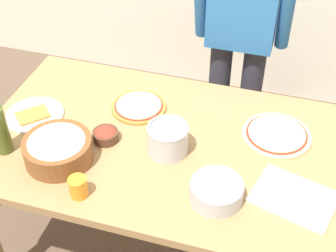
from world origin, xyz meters
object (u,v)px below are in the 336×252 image
plate_with_slice (35,114)px  olive_oil_bottle (0,130)px  mixing_bowl_steel (216,192)px  small_sauce_bowl (106,135)px  pizza_raw_on_board (277,135)px  dining_table (165,157)px  cup_orange (78,187)px  cutting_board_white (294,197)px  person_cook (241,27)px  pizza_cooked_on_tray (139,106)px  popcorn_bowl (58,148)px  steel_pot (168,139)px

plate_with_slice → olive_oil_bottle: 0.26m
mixing_bowl_steel → small_sauce_bowl: (-0.52, 0.19, -0.01)m
pizza_raw_on_board → dining_table: bearing=-158.9°
cup_orange → mixing_bowl_steel: bearing=14.4°
dining_table → cutting_board_white: 0.59m
dining_table → person_cook: person_cook is taller
person_cook → mixing_bowl_steel: bearing=-84.5°
pizza_cooked_on_tray → cup_orange: 0.57m
cutting_board_white → person_cook: bearing=112.5°
pizza_raw_on_board → small_sauce_bowl: bearing=-161.6°
plate_with_slice → olive_oil_bottle: size_ratio=1.02×
popcorn_bowl → mixing_bowl_steel: (0.66, -0.03, -0.02)m
small_sauce_bowl → steel_pot: steel_pot is taller
dining_table → small_sauce_bowl: (-0.25, -0.06, 0.12)m
mixing_bowl_steel → cup_orange: size_ratio=2.35×
small_sauce_bowl → cutting_board_white: bearing=-7.4°
popcorn_bowl → small_sauce_bowl: popcorn_bowl is taller
popcorn_bowl → cup_orange: 0.22m
small_sauce_bowl → pizza_raw_on_board: bearing=18.4°
popcorn_bowl → plate_with_slice: bearing=136.5°
dining_table → pizza_raw_on_board: (0.45, 0.18, 0.10)m
mixing_bowl_steel → steel_pot: (-0.25, 0.20, 0.03)m
pizza_raw_on_board → steel_pot: 0.48m
dining_table → person_cook: bearing=76.6°
steel_pot → dining_table: bearing=121.0°
mixing_bowl_steel → dining_table: bearing=138.2°
plate_with_slice → mixing_bowl_steel: 0.93m
cup_orange → olive_oil_bottle: bearing=160.9°
popcorn_bowl → pizza_raw_on_board: bearing=25.3°
steel_pot → cutting_board_white: (0.53, -0.12, -0.06)m
dining_table → pizza_cooked_on_tray: bearing=134.0°
small_sauce_bowl → steel_pot: (0.27, 0.01, 0.04)m
person_cook → small_sauce_bowl: person_cook is taller
dining_table → popcorn_bowl: popcorn_bowl is taller
olive_oil_bottle → steel_pot: bearing=16.3°
pizza_raw_on_board → steel_pot: size_ratio=1.73×
plate_with_slice → popcorn_bowl: 0.33m
plate_with_slice → small_sauce_bowl: size_ratio=2.36×
dining_table → pizza_raw_on_board: size_ratio=5.33×
pizza_raw_on_board → olive_oil_bottle: 1.16m
pizza_raw_on_board → mixing_bowl_steel: (-0.18, -0.42, 0.03)m
popcorn_bowl → mixing_bowl_steel: 0.66m
dining_table → plate_with_slice: size_ratio=6.15×
dining_table → cup_orange: 0.46m
dining_table → person_cook: 0.82m
cutting_board_white → olive_oil_bottle: bearing=-176.4°
small_sauce_bowl → mixing_bowl_steel: bearing=-20.0°
pizza_cooked_on_tray → person_cook: bearing=57.2°
cup_orange → dining_table: bearing=59.1°
plate_with_slice → steel_pot: (0.65, -0.05, 0.06)m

